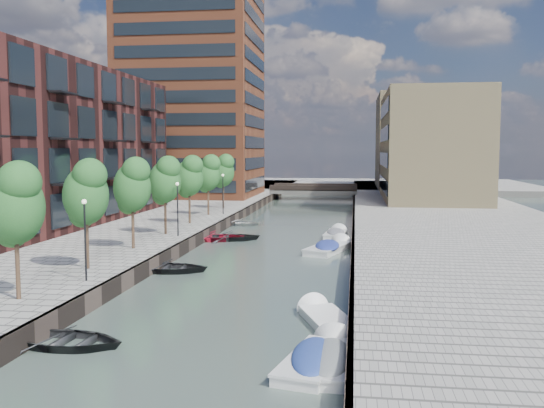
% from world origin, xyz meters
% --- Properties ---
extents(water, '(300.00, 300.00, 0.00)m').
position_xyz_m(water, '(0.00, 40.00, 0.00)').
color(water, '#38473F').
rests_on(water, ground).
extents(quay_right, '(20.00, 140.00, 1.00)m').
position_xyz_m(quay_right, '(16.00, 40.00, 0.50)').
color(quay_right, gray).
rests_on(quay_right, ground).
extents(quay_wall_left, '(0.25, 140.00, 1.00)m').
position_xyz_m(quay_wall_left, '(-6.10, 40.00, 0.50)').
color(quay_wall_left, '#332823').
rests_on(quay_wall_left, ground).
extents(quay_wall_right, '(0.25, 140.00, 1.00)m').
position_xyz_m(quay_wall_right, '(6.10, 40.00, 0.50)').
color(quay_wall_right, '#332823').
rests_on(quay_wall_right, ground).
extents(far_closure, '(80.00, 40.00, 1.00)m').
position_xyz_m(far_closure, '(0.00, 100.00, 0.50)').
color(far_closure, gray).
rests_on(far_closure, ground).
extents(apartment_block, '(8.00, 38.00, 14.00)m').
position_xyz_m(apartment_block, '(-20.00, 30.00, 8.00)').
color(apartment_block, '#331513').
rests_on(apartment_block, quay_left).
extents(tower, '(18.00, 18.00, 30.00)m').
position_xyz_m(tower, '(-17.00, 65.00, 16.00)').
color(tower, brown).
rests_on(tower, quay_left).
extents(tan_block_near, '(12.00, 25.00, 14.00)m').
position_xyz_m(tan_block_near, '(16.00, 62.00, 8.00)').
color(tan_block_near, tan).
rests_on(tan_block_near, quay_right).
extents(tan_block_far, '(12.00, 20.00, 16.00)m').
position_xyz_m(tan_block_far, '(16.00, 88.00, 9.00)').
color(tan_block_far, tan).
rests_on(tan_block_far, quay_right).
extents(bridge, '(13.00, 6.00, 1.30)m').
position_xyz_m(bridge, '(0.00, 72.00, 1.39)').
color(bridge, gray).
rests_on(bridge, ground).
extents(tree_0, '(2.50, 2.50, 5.95)m').
position_xyz_m(tree_0, '(-8.50, 4.00, 5.31)').
color(tree_0, '#382619').
rests_on(tree_0, quay_left).
extents(tree_1, '(2.50, 2.50, 5.95)m').
position_xyz_m(tree_1, '(-8.50, 11.00, 5.31)').
color(tree_1, '#382619').
rests_on(tree_1, quay_left).
extents(tree_2, '(2.50, 2.50, 5.95)m').
position_xyz_m(tree_2, '(-8.50, 18.00, 5.31)').
color(tree_2, '#382619').
rests_on(tree_2, quay_left).
extents(tree_3, '(2.50, 2.50, 5.95)m').
position_xyz_m(tree_3, '(-8.50, 25.00, 5.31)').
color(tree_3, '#382619').
rests_on(tree_3, quay_left).
extents(tree_4, '(2.50, 2.50, 5.95)m').
position_xyz_m(tree_4, '(-8.50, 32.00, 5.31)').
color(tree_4, '#382619').
rests_on(tree_4, quay_left).
extents(tree_5, '(2.50, 2.50, 5.95)m').
position_xyz_m(tree_5, '(-8.50, 39.00, 5.31)').
color(tree_5, '#382619').
rests_on(tree_5, quay_left).
extents(tree_6, '(2.50, 2.50, 5.95)m').
position_xyz_m(tree_6, '(-8.50, 46.00, 5.31)').
color(tree_6, '#382619').
rests_on(tree_6, quay_left).
extents(lamp_0, '(0.24, 0.24, 4.12)m').
position_xyz_m(lamp_0, '(-7.20, 8.00, 3.51)').
color(lamp_0, black).
rests_on(lamp_0, quay_left).
extents(lamp_1, '(0.24, 0.24, 4.12)m').
position_xyz_m(lamp_1, '(-7.20, 24.00, 3.51)').
color(lamp_1, black).
rests_on(lamp_1, quay_left).
extents(lamp_2, '(0.24, 0.24, 4.12)m').
position_xyz_m(lamp_2, '(-7.20, 40.00, 3.51)').
color(lamp_2, black).
rests_on(lamp_2, quay_left).
extents(sloop_0, '(4.82, 3.61, 0.95)m').
position_xyz_m(sloop_0, '(-4.77, 1.00, 0.00)').
color(sloop_0, black).
rests_on(sloop_0, ground).
extents(sloop_1, '(4.96, 3.65, 1.00)m').
position_xyz_m(sloop_1, '(-5.19, 15.42, 0.00)').
color(sloop_1, black).
rests_on(sloop_1, ground).
extents(sloop_2, '(5.65, 4.54, 1.04)m').
position_xyz_m(sloop_2, '(-5.40, 28.48, 0.00)').
color(sloop_2, '#A31128').
rests_on(sloop_2, ground).
extents(sloop_3, '(4.99, 4.09, 0.90)m').
position_xyz_m(sloop_3, '(-5.27, 39.03, 0.00)').
color(sloop_3, '#B4B3B2').
rests_on(sloop_3, ground).
extents(sloop_4, '(5.61, 4.60, 1.01)m').
position_xyz_m(sloop_4, '(-4.06, 28.91, 0.00)').
color(sloop_4, black).
rests_on(sloop_4, ground).
extents(motorboat_0, '(2.70, 5.12, 1.62)m').
position_xyz_m(motorboat_0, '(4.94, 0.45, 0.20)').
color(motorboat_0, silver).
rests_on(motorboat_0, ground).
extents(motorboat_1, '(1.92, 4.90, 1.60)m').
position_xyz_m(motorboat_1, '(5.43, 0.46, 0.20)').
color(motorboat_1, silver).
rests_on(motorboat_1, ground).
extents(motorboat_2, '(3.13, 5.01, 1.58)m').
position_xyz_m(motorboat_2, '(4.94, 5.73, 0.09)').
color(motorboat_2, white).
rests_on(motorboat_2, ground).
extents(motorboat_3, '(3.58, 5.97, 1.88)m').
position_xyz_m(motorboat_3, '(4.38, 24.59, 0.23)').
color(motorboat_3, silver).
rests_on(motorboat_3, ground).
extents(motorboat_4, '(2.06, 4.88, 1.58)m').
position_xyz_m(motorboat_4, '(4.59, 32.63, 0.19)').
color(motorboat_4, silver).
rests_on(motorboat_4, ground).
extents(car, '(2.48, 3.76, 1.19)m').
position_xyz_m(car, '(11.71, 62.21, 1.60)').
color(car, '#B5B6BA').
rests_on(car, quay_right).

